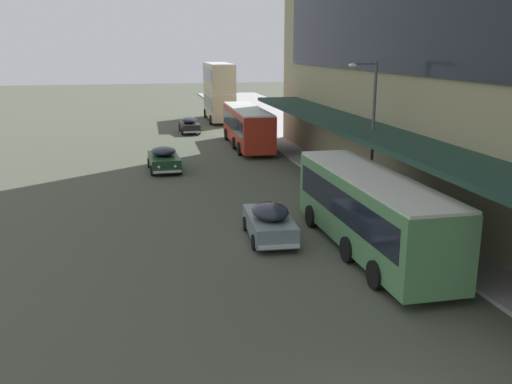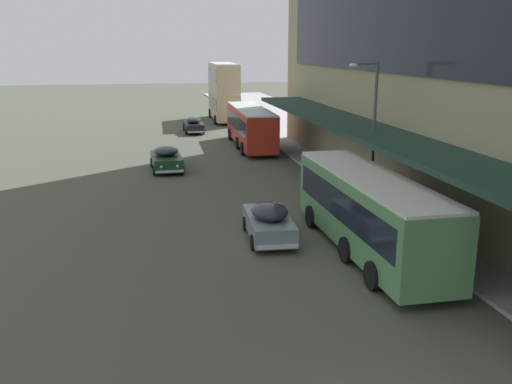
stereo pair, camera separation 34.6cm
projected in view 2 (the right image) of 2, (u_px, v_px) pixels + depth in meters
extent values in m
cube|color=#548E56|center=(369.00, 212.00, 22.46)|extent=(2.55, 10.91, 2.73)
cube|color=black|center=(370.00, 204.00, 22.38)|extent=(2.59, 10.04, 1.20)
cube|color=silver|center=(371.00, 177.00, 22.11)|extent=(2.45, 10.91, 0.12)
cube|color=black|center=(326.00, 158.00, 27.39)|extent=(1.24, 0.07, 0.36)
cylinder|color=black|center=(311.00, 216.00, 26.03)|extent=(0.26, 1.00, 1.00)
cylinder|color=black|center=(362.00, 213.00, 26.52)|extent=(0.26, 1.00, 1.00)
cylinder|color=black|center=(372.00, 276.00, 19.32)|extent=(0.26, 1.00, 1.00)
cylinder|color=black|center=(439.00, 270.00, 19.81)|extent=(0.26, 1.00, 1.00)
cylinder|color=black|center=(346.00, 250.00, 21.74)|extent=(0.26, 1.00, 1.00)
cylinder|color=black|center=(406.00, 245.00, 22.23)|extent=(0.26, 1.00, 1.00)
cube|color=#B02B1B|center=(251.00, 126.00, 46.34)|extent=(2.69, 11.43, 2.73)
cube|color=black|center=(251.00, 122.00, 46.26)|extent=(2.71, 10.52, 1.20)
cube|color=silver|center=(251.00, 109.00, 45.99)|extent=(2.59, 11.43, 0.12)
cube|color=black|center=(240.00, 105.00, 51.53)|extent=(1.20, 0.09, 0.36)
cylinder|color=black|center=(230.00, 134.00, 50.13)|extent=(0.28, 1.01, 1.00)
cylinder|color=black|center=(257.00, 134.00, 50.54)|extent=(0.28, 1.01, 1.00)
cylinder|color=black|center=(243.00, 149.00, 43.08)|extent=(0.28, 1.01, 1.00)
cylinder|color=black|center=(274.00, 148.00, 43.48)|extent=(0.28, 1.01, 1.00)
cylinder|color=black|center=(238.00, 143.00, 45.63)|extent=(0.28, 1.01, 1.00)
cylinder|color=black|center=(267.00, 142.00, 46.03)|extent=(0.28, 1.01, 1.00)
cube|color=tan|center=(224.00, 105.00, 62.70)|extent=(2.71, 9.53, 2.84)
cube|color=black|center=(224.00, 102.00, 62.62)|extent=(2.73, 8.78, 1.25)
cube|color=silver|center=(224.00, 91.00, 62.34)|extent=(2.61, 9.53, 0.12)
cube|color=tan|center=(223.00, 77.00, 61.97)|extent=(2.71, 9.53, 2.84)
cube|color=black|center=(223.00, 74.00, 61.89)|extent=(2.73, 8.78, 1.25)
cube|color=silver|center=(223.00, 64.00, 61.60)|extent=(2.61, 9.53, 0.12)
cube|color=black|center=(218.00, 65.00, 66.24)|extent=(1.23, 0.09, 0.36)
cylinder|color=black|center=(210.00, 113.00, 65.89)|extent=(0.28, 1.01, 1.00)
cylinder|color=black|center=(231.00, 113.00, 66.30)|extent=(0.28, 1.01, 1.00)
cylinder|color=black|center=(216.00, 120.00, 60.01)|extent=(0.28, 1.01, 1.00)
cylinder|color=black|center=(239.00, 119.00, 60.42)|extent=(0.28, 1.01, 1.00)
cube|color=#1A3B1F|center=(167.00, 161.00, 37.82)|extent=(2.01, 4.12, 0.82)
ellipsoid|color=#1E232D|center=(166.00, 151.00, 37.85)|extent=(1.71, 2.29, 0.56)
cube|color=silver|center=(170.00, 171.00, 35.94)|extent=(1.76, 0.19, 0.14)
cube|color=silver|center=(164.00, 159.00, 39.84)|extent=(1.76, 0.19, 0.14)
sphere|color=silver|center=(178.00, 166.00, 36.01)|extent=(0.18, 0.18, 0.18)
sphere|color=silver|center=(161.00, 167.00, 35.77)|extent=(0.18, 0.18, 0.18)
cylinder|color=black|center=(183.00, 169.00, 36.93)|extent=(0.17, 0.65, 0.64)
cylinder|color=black|center=(154.00, 170.00, 36.51)|extent=(0.17, 0.65, 0.64)
cylinder|color=black|center=(179.00, 161.00, 39.29)|extent=(0.17, 0.65, 0.64)
cylinder|color=black|center=(152.00, 163.00, 38.87)|extent=(0.17, 0.65, 0.64)
cube|color=black|center=(193.00, 126.00, 54.56)|extent=(1.66, 4.40, 0.74)
ellipsoid|color=#1E232D|center=(194.00, 120.00, 54.20)|extent=(1.45, 2.42, 0.58)
cube|color=silver|center=(191.00, 125.00, 56.74)|extent=(1.54, 0.13, 0.14)
cube|color=silver|center=(196.00, 132.00, 52.49)|extent=(1.54, 0.13, 0.14)
sphere|color=silver|center=(187.00, 123.00, 56.56)|extent=(0.18, 0.18, 0.18)
sphere|color=silver|center=(196.00, 123.00, 56.74)|extent=(0.18, 0.18, 0.18)
cylinder|color=black|center=(184.00, 127.00, 55.76)|extent=(0.15, 0.64, 0.64)
cylinder|color=black|center=(200.00, 127.00, 56.08)|extent=(0.15, 0.64, 0.64)
cylinder|color=black|center=(186.00, 131.00, 53.18)|extent=(0.15, 0.64, 0.64)
cylinder|color=black|center=(204.00, 131.00, 53.50)|extent=(0.15, 0.64, 0.64)
cube|color=gray|center=(269.00, 225.00, 24.38)|extent=(1.97, 4.18, 0.80)
ellipsoid|color=#1E232D|center=(270.00, 211.00, 24.02)|extent=(1.66, 2.33, 0.60)
cube|color=silver|center=(261.00, 216.00, 26.45)|extent=(1.66, 0.21, 0.14)
cube|color=silver|center=(277.00, 247.00, 22.44)|extent=(1.66, 0.21, 0.14)
sphere|color=silver|center=(251.00, 211.00, 26.29)|extent=(0.18, 0.18, 0.18)
sphere|color=silver|center=(272.00, 210.00, 26.42)|extent=(0.18, 0.18, 0.18)
cylinder|color=black|center=(245.00, 224.00, 25.55)|extent=(0.18, 0.65, 0.64)
cylinder|color=black|center=(283.00, 222.00, 25.79)|extent=(0.18, 0.65, 0.64)
cylinder|color=black|center=(253.00, 242.00, 23.12)|extent=(0.18, 0.65, 0.64)
cylinder|color=black|center=(295.00, 240.00, 23.36)|extent=(0.18, 0.65, 0.64)
cylinder|color=#4C4C51|center=(374.00, 136.00, 28.08)|extent=(0.16, 0.16, 7.19)
cylinder|color=#4C4C51|center=(366.00, 64.00, 27.10)|extent=(1.20, 0.10, 0.10)
ellipsoid|color=silver|center=(354.00, 65.00, 27.01)|extent=(0.44, 0.28, 0.20)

